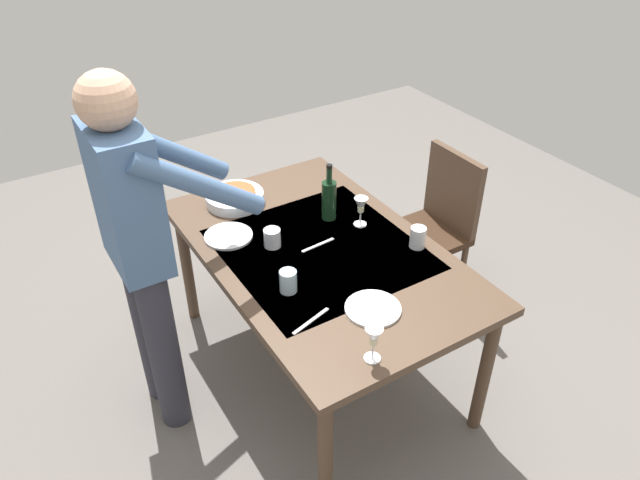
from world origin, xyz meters
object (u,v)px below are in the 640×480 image
(wine_glass_right, at_px, (374,338))
(water_cup_near_right, at_px, (288,281))
(dining_table, at_px, (320,261))
(water_cup_far_left, at_px, (272,238))
(chair_near, at_px, (437,220))
(person_server, at_px, (141,243))
(water_cup_near_left, at_px, (418,237))
(dinner_plate_near, at_px, (228,236))
(wine_glass_left, at_px, (361,206))
(wine_bottle, at_px, (329,199))
(serving_bowl_pasta, at_px, (235,197))
(dinner_plate_far, at_px, (373,309))

(wine_glass_right, height_order, water_cup_near_right, wine_glass_right)
(dining_table, bearing_deg, water_cup_far_left, 51.71)
(dining_table, height_order, chair_near, chair_near)
(person_server, distance_m, water_cup_near_left, 1.22)
(water_cup_near_right, distance_m, dinner_plate_near, 0.50)
(wine_glass_left, distance_m, water_cup_far_left, 0.46)
(chair_near, bearing_deg, water_cup_near_right, 106.78)
(wine_glass_right, height_order, water_cup_far_left, wine_glass_right)
(dining_table, xyz_separation_m, wine_glass_right, (-0.69, 0.20, 0.18))
(chair_near, height_order, wine_bottle, wine_bottle)
(dining_table, distance_m, wine_glass_left, 0.33)
(water_cup_near_left, height_order, serving_bowl_pasta, water_cup_near_left)
(dining_table, bearing_deg, serving_bowl_pasta, 15.12)
(dinner_plate_far, bearing_deg, serving_bowl_pasta, 6.33)
(water_cup_far_left, bearing_deg, water_cup_near_left, -122.22)
(wine_bottle, distance_m, serving_bowl_pasta, 0.51)
(chair_near, height_order, person_server, person_server)
(wine_glass_left, xyz_separation_m, serving_bowl_pasta, (0.51, 0.43, -0.07))
(dining_table, height_order, water_cup_near_left, water_cup_near_left)
(wine_glass_left, bearing_deg, dinner_plate_near, 67.86)
(person_server, bearing_deg, wine_bottle, -88.21)
(water_cup_near_right, height_order, serving_bowl_pasta, water_cup_near_right)
(person_server, height_order, wine_bottle, person_server)
(water_cup_far_left, xyz_separation_m, dinner_plate_near, (0.17, 0.14, -0.04))
(wine_bottle, distance_m, wine_glass_right, 0.97)
(water_cup_near_left, bearing_deg, person_server, 71.05)
(dinner_plate_near, bearing_deg, water_cup_near_left, -126.71)
(chair_near, xyz_separation_m, serving_bowl_pasta, (0.42, 1.03, 0.26))
(chair_near, distance_m, dinner_plate_near, 1.22)
(chair_near, relative_size, person_server, 0.54)
(wine_glass_right, relative_size, dinner_plate_near, 0.66)
(wine_bottle, xyz_separation_m, dinner_plate_near, (0.11, 0.50, -0.10))
(wine_bottle, bearing_deg, water_cup_far_left, 100.48)
(water_cup_near_left, distance_m, serving_bowl_pasta, 0.97)
(wine_bottle, relative_size, water_cup_near_left, 2.89)
(dinner_plate_near, bearing_deg, chair_near, -97.25)
(dining_table, height_order, dinner_plate_near, dinner_plate_near)
(dining_table, distance_m, serving_bowl_pasta, 0.61)
(water_cup_far_left, relative_size, dinner_plate_near, 0.38)
(wine_bottle, height_order, water_cup_near_left, wine_bottle)
(person_server, bearing_deg, wine_glass_right, -147.42)
(wine_bottle, height_order, serving_bowl_pasta, wine_bottle)
(wine_glass_left, relative_size, wine_glass_right, 1.00)
(chair_near, height_order, water_cup_near_left, chair_near)
(person_server, xyz_separation_m, water_cup_near_left, (-0.39, -1.15, -0.16))
(wine_bottle, xyz_separation_m, water_cup_near_right, (-0.39, 0.45, -0.06))
(chair_near, relative_size, serving_bowl_pasta, 3.03)
(dinner_plate_far, bearing_deg, water_cup_near_left, -59.88)
(wine_glass_left, distance_m, water_cup_near_right, 0.60)
(wine_glass_right, distance_m, water_cup_near_left, 0.76)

